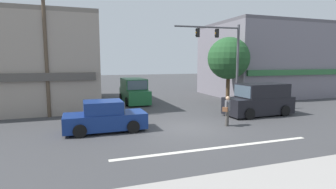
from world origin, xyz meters
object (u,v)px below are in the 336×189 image
at_px(sedan_crossing_rightbound, 105,118).
at_px(van_waiting_far, 134,91).
at_px(street_tree, 229,58).
at_px(utility_pole_near_left, 46,50).
at_px(van_approaching_near, 260,100).
at_px(pedestrian_mid_crossing, 227,109).
at_px(traffic_light_mast, 226,53).

xyz_separation_m(sedan_crossing_rightbound, van_waiting_far, (3.33, 8.82, 0.29)).
xyz_separation_m(street_tree, sedan_crossing_rightbound, (-10.80, -5.79, -3.13)).
distance_m(utility_pole_near_left, van_approaching_near, 14.23).
relative_size(van_waiting_far, pedestrian_mid_crossing, 2.76).
xyz_separation_m(van_approaching_near, pedestrian_mid_crossing, (-3.67, -1.94, -0.05)).
height_order(street_tree, traffic_light_mast, traffic_light_mast).
height_order(street_tree, van_waiting_far, street_tree).
distance_m(street_tree, van_approaching_near, 5.71).
height_order(sedan_crossing_rightbound, van_waiting_far, van_waiting_far).
height_order(street_tree, sedan_crossing_rightbound, street_tree).
height_order(utility_pole_near_left, van_waiting_far, utility_pole_near_left).
distance_m(utility_pole_near_left, traffic_light_mast, 12.04).
height_order(utility_pole_near_left, pedestrian_mid_crossing, utility_pole_near_left).
bearing_deg(van_approaching_near, sedan_crossing_rightbound, -175.13).
bearing_deg(traffic_light_mast, street_tree, 54.22).
distance_m(traffic_light_mast, sedan_crossing_rightbound, 9.98).
height_order(sedan_crossing_rightbound, pedestrian_mid_crossing, pedestrian_mid_crossing).
xyz_separation_m(sedan_crossing_rightbound, van_approaching_near, (10.21, 0.87, 0.29)).
bearing_deg(van_approaching_near, utility_pole_near_left, 163.66).
relative_size(street_tree, utility_pole_near_left, 0.67).
bearing_deg(sedan_crossing_rightbound, traffic_light_mast, 19.14).
height_order(traffic_light_mast, van_approaching_near, traffic_light_mast).
height_order(van_waiting_far, pedestrian_mid_crossing, van_waiting_far).
bearing_deg(street_tree, sedan_crossing_rightbound, -151.83).
distance_m(utility_pole_near_left, pedestrian_mid_crossing, 11.74).
bearing_deg(sedan_crossing_rightbound, utility_pole_near_left, 122.85).
bearing_deg(traffic_light_mast, sedan_crossing_rightbound, -160.86).
xyz_separation_m(utility_pole_near_left, van_approaching_near, (13.28, -3.89, -3.31)).
distance_m(sedan_crossing_rightbound, pedestrian_mid_crossing, 6.62).
bearing_deg(utility_pole_near_left, sedan_crossing_rightbound, -57.15).
relative_size(street_tree, traffic_light_mast, 0.91).
xyz_separation_m(van_approaching_near, van_waiting_far, (-6.87, 7.95, 0.00)).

